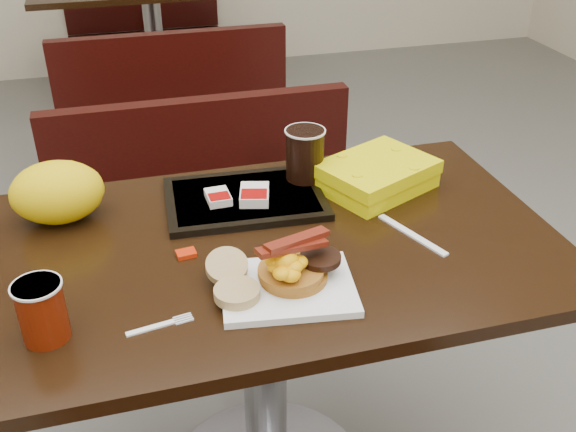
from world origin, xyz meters
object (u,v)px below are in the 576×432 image
object	(u,v)px
bench_far_n	(146,24)
knife	(412,235)
platter	(288,288)
tray	(245,199)
pancake_stack	(293,272)
hashbrown_sleeve_right	(254,195)
bench_far_s	(171,99)
hashbrown_sleeve_left	(218,197)
fork	(150,328)
paper_bag	(57,192)
clamshell	(376,175)
table_near	(265,379)
bench_near_n	(214,229)
coffee_cup_near	(42,311)
table_far	(156,53)
coffee_cup_far	(305,154)

from	to	relation	value
bench_far_n	knife	size ratio (longest dim) A/B	5.38
platter	tray	xyz separation A→B (m)	(-0.01, 0.34, 0.00)
pancake_stack	hashbrown_sleeve_right	distance (m)	0.30
bench_far_s	tray	bearing A→B (deg)	-89.93
platter	tray	distance (m)	0.34
bench_far_n	hashbrown_sleeve_right	size ratio (longest dim) A/B	11.86
bench_far_n	hashbrown_sleeve_right	xyz separation A→B (m)	(0.02, -3.15, 0.42)
bench_far_s	hashbrown_sleeve_left	size ratio (longest dim) A/B	14.88
fork	paper_bag	bearing A→B (deg)	100.46
bench_far_n	clamshell	size ratio (longest dim) A/B	4.10
knife	tray	xyz separation A→B (m)	(-0.30, 0.23, 0.01)
table_near	hashbrown_sleeve_right	xyz separation A→B (m)	(0.02, 0.15, 0.40)
bench_near_n	clamshell	world-z (taller)	clamshell
bench_far_n	table_near	bearing A→B (deg)	-90.00
coffee_cup_near	table_far	bearing A→B (deg)	81.75
coffee_cup_far	clamshell	world-z (taller)	coffee_cup_far
tray	hashbrown_sleeve_left	xyz separation A→B (m)	(-0.06, -0.01, 0.02)
tray	coffee_cup_far	world-z (taller)	coffee_cup_far
bench_far_s	clamshell	world-z (taller)	clamshell
bench_near_n	table_far	xyz separation A→B (m)	(0.00, 1.90, 0.02)
bench_far_s	clamshell	distance (m)	1.82
bench_near_n	bench_far_s	world-z (taller)	same
table_far	coffee_cup_near	size ratio (longest dim) A/B	11.35
table_far	platter	size ratio (longest dim) A/B	5.05
bench_near_n	platter	bearing A→B (deg)	-89.42
hashbrown_sleeve_right	clamshell	bearing A→B (deg)	16.13
bench_near_n	hashbrown_sleeve_left	bearing A→B (deg)	-96.24
platter	knife	size ratio (longest dim) A/B	1.28
hashbrown_sleeve_right	clamshell	distance (m)	0.29
table_far	pancake_stack	bearing A→B (deg)	-89.51
table_far	clamshell	world-z (taller)	clamshell
coffee_cup_near	clamshell	bearing A→B (deg)	25.50
knife	table_far	bearing A→B (deg)	165.65
table_near	bench_far_n	size ratio (longest dim) A/B	1.20
pancake_stack	coffee_cup_near	distance (m)	0.43
table_far	coffee_cup_near	bearing A→B (deg)	-98.25
paper_bag	coffee_cup_far	bearing A→B (deg)	2.03
table_near	hashbrown_sleeve_left	world-z (taller)	hashbrown_sleeve_left
table_near	pancake_stack	bearing A→B (deg)	-81.12
table_near	clamshell	world-z (taller)	clamshell
clamshell	paper_bag	distance (m)	0.70
table_near	fork	distance (m)	0.49
table_near	knife	distance (m)	0.49
bench_far_s	coffee_cup_near	xyz separation A→B (m)	(-0.40, -2.08, 0.44)
table_near	hashbrown_sleeve_left	bearing A→B (deg)	109.53
platter	paper_bag	distance (m)	0.54
hashbrown_sleeve_left	hashbrown_sleeve_right	xyz separation A→B (m)	(0.08, -0.01, 0.00)
bench_far_s	bench_far_n	distance (m)	1.40
table_near	fork	world-z (taller)	fork
knife	platter	bearing A→B (deg)	-90.00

